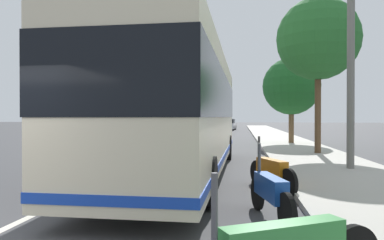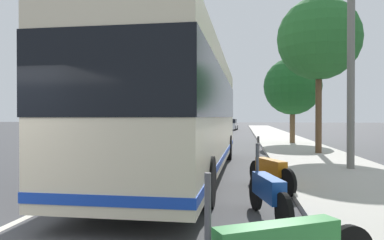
{
  "view_description": "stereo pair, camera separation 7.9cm",
  "coord_description": "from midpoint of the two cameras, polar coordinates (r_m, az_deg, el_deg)",
  "views": [
    {
      "loc": [
        -3.44,
        -3.67,
        1.76
      ],
      "look_at": [
        9.21,
        -1.97,
        1.65
      ],
      "focal_mm": 33.82,
      "sensor_mm": 36.0,
      "label": 1
    },
    {
      "loc": [
        -3.43,
        -3.75,
        1.76
      ],
      "look_at": [
        9.21,
        -1.97,
        1.65
      ],
      "focal_mm": 33.82,
      "sensor_mm": 36.0,
      "label": 2
    }
  ],
  "objects": [
    {
      "name": "car_ahead_same_lane",
      "position": [
        38.01,
        -1.36,
        -1.08
      ],
      "size": [
        4.14,
        2.02,
        1.47
      ],
      "rotation": [
        0.0,
        0.0,
        3.17
      ],
      "color": "navy",
      "rests_on": "ground"
    },
    {
      "name": "lane_divider_line",
      "position": [
        14.05,
        -7.79,
        -6.68
      ],
      "size": [
        110.0,
        0.16,
        0.01
      ],
      "primitive_type": "cube",
      "color": "silver",
      "rests_on": "ground"
    },
    {
      "name": "utility_pole",
      "position": [
        12.51,
        23.59,
        8.78
      ],
      "size": [
        0.23,
        0.23,
        7.14
      ],
      "primitive_type": "cylinder",
      "color": "slate",
      "rests_on": "ground"
    },
    {
      "name": "car_side_street",
      "position": [
        47.95,
        5.64,
        -0.75
      ],
      "size": [
        4.42,
        2.16,
        1.47
      ],
      "rotation": [
        0.0,
        0.0,
        -0.07
      ],
      "color": "silver",
      "rests_on": "ground"
    },
    {
      "name": "roadside_tree_far_block",
      "position": [
        23.48,
        15.3,
        5.12
      ],
      "size": [
        3.56,
        3.56,
        5.45
      ],
      "color": "brown",
      "rests_on": "ground"
    },
    {
      "name": "roadside_tree_mid_block",
      "position": [
        17.51,
        19.13,
        11.94
      ],
      "size": [
        3.68,
        3.68,
        7.1
      ],
      "color": "brown",
      "rests_on": "ground"
    },
    {
      "name": "car_far_distant",
      "position": [
        41.98,
        4.74,
        -0.95
      ],
      "size": [
        4.08,
        2.03,
        1.42
      ],
      "rotation": [
        0.0,
        0.0,
        0.07
      ],
      "color": "silver",
      "rests_on": "ground"
    },
    {
      "name": "motorcycle_mid_row",
      "position": [
        8.95,
        12.16,
        -7.79
      ],
      "size": [
        1.98,
        0.96,
        1.26
      ],
      "rotation": [
        0.0,
        0.0,
        0.43
      ],
      "color": "black",
      "rests_on": "ground"
    },
    {
      "name": "car_behind_bus",
      "position": [
        49.28,
        1.36,
        -0.68
      ],
      "size": [
        4.11,
        1.82,
        1.55
      ],
      "rotation": [
        0.0,
        0.0,
        3.14
      ],
      "color": "#2D7238",
      "rests_on": "ground"
    },
    {
      "name": "coach_bus",
      "position": [
        11.07,
        -1.63,
        1.85
      ],
      "size": [
        12.38,
        2.76,
        3.58
      ],
      "rotation": [
        0.0,
        0.0,
        -0.01
      ],
      "color": "beige",
      "rests_on": "ground"
    },
    {
      "name": "sidewalk_curb",
      "position": [
        13.85,
        19.83,
        -6.54
      ],
      "size": [
        110.0,
        3.6,
        0.14
      ],
      "primitive_type": "cube",
      "color": "#B2ADA3",
      "rests_on": "ground"
    },
    {
      "name": "motorcycle_by_tree",
      "position": [
        6.36,
        11.88,
        -11.14
      ],
      "size": [
        2.13,
        0.6,
        1.27
      ],
      "rotation": [
        0.0,
        0.0,
        0.24
      ],
      "color": "black",
      "rests_on": "ground"
    }
  ]
}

